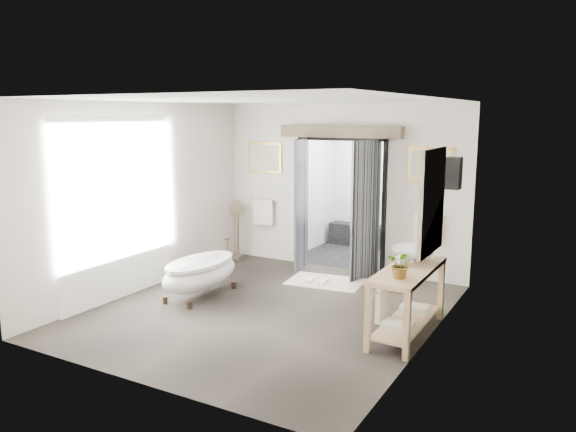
# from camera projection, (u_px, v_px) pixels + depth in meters

# --- Properties ---
(ground_plane) EXTENTS (5.00, 5.00, 0.00)m
(ground_plane) POSITION_uv_depth(u_px,v_px,m) (267.00, 310.00, 7.88)
(ground_plane) COLOR #463E35
(room_shell) EXTENTS (4.52, 5.02, 2.91)m
(room_shell) POSITION_uv_depth(u_px,v_px,m) (259.00, 179.00, 7.46)
(room_shell) COLOR beige
(room_shell) RESTS_ON ground_plane
(shower_room) EXTENTS (2.22, 2.01, 2.51)m
(shower_room) POSITION_uv_depth(u_px,v_px,m) (371.00, 206.00, 11.15)
(shower_room) COLOR black
(shower_room) RESTS_ON ground_plane
(back_wall_dressing) EXTENTS (3.82, 0.79, 2.52)m
(back_wall_dressing) POSITION_uv_depth(u_px,v_px,m) (337.00, 182.00, 9.59)
(back_wall_dressing) COLOR black
(back_wall_dressing) RESTS_ON ground_plane
(clawfoot_tub) EXTENTS (0.69, 1.54, 0.75)m
(clawfoot_tub) POSITION_uv_depth(u_px,v_px,m) (200.00, 272.00, 8.44)
(clawfoot_tub) COLOR #38261C
(clawfoot_tub) RESTS_ON ground_plane
(vanity) EXTENTS (0.57, 1.60, 0.85)m
(vanity) POSITION_uv_depth(u_px,v_px,m) (405.00, 296.00, 6.93)
(vanity) COLOR tan
(vanity) RESTS_ON ground_plane
(pedestal_mirror) EXTENTS (0.33, 0.21, 1.11)m
(pedestal_mirror) POSITION_uv_depth(u_px,v_px,m) (237.00, 234.00, 10.61)
(pedestal_mirror) COLOR brown
(pedestal_mirror) RESTS_ON ground_plane
(rug) EXTENTS (1.29, 0.94, 0.01)m
(rug) POSITION_uv_depth(u_px,v_px,m) (325.00, 282.00, 9.19)
(rug) COLOR beige
(rug) RESTS_ON ground_plane
(slippers) EXTENTS (0.37, 0.27, 0.05)m
(slippers) POSITION_uv_depth(u_px,v_px,m) (317.00, 281.00, 9.13)
(slippers) COLOR white
(slippers) RESTS_ON rug
(basin) EXTENTS (0.60, 0.60, 0.19)m
(basin) POSITION_uv_depth(u_px,v_px,m) (413.00, 254.00, 7.17)
(basin) COLOR white
(basin) RESTS_ON vanity
(plant) EXTENTS (0.35, 0.32, 0.33)m
(plant) POSITION_uv_depth(u_px,v_px,m) (401.00, 264.00, 6.43)
(plant) COLOR gray
(plant) RESTS_ON vanity
(soap_bottle_a) EXTENTS (0.11, 0.11, 0.19)m
(soap_bottle_a) POSITION_uv_depth(u_px,v_px,m) (400.00, 259.00, 6.96)
(soap_bottle_a) COLOR gray
(soap_bottle_a) RESTS_ON vanity
(soap_bottle_b) EXTENTS (0.16, 0.16, 0.17)m
(soap_bottle_b) POSITION_uv_depth(u_px,v_px,m) (415.00, 251.00, 7.38)
(soap_bottle_b) COLOR gray
(soap_bottle_b) RESTS_ON vanity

